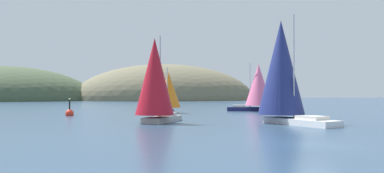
# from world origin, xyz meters

# --- Properties ---
(ground_plane) EXTENTS (360.00, 360.00, 0.00)m
(ground_plane) POSITION_xyz_m (0.00, 0.00, 0.00)
(ground_plane) COLOR #2D4760
(headland_center) EXTENTS (70.19, 44.00, 27.72)m
(headland_center) POSITION_xyz_m (5.00, 135.00, 0.00)
(headland_center) COLOR #6B664C
(headland_center) RESTS_ON ground_plane
(headland_left) EXTENTS (67.99, 44.00, 25.16)m
(headland_left) POSITION_xyz_m (-55.00, 135.00, 0.00)
(headland_left) COLOR #425138
(headland_left) RESTS_ON ground_plane
(sailboat_pink_spinnaker) EXTENTS (7.96, 5.46, 8.02)m
(sailboat_pink_spinnaker) POSITION_xyz_m (10.64, 41.97, 4.18)
(sailboat_pink_spinnaker) COLOR #191E4C
(sailboat_pink_spinnaker) RESTS_ON ground_plane
(sailboat_orange_sail) EXTENTS (4.58, 6.88, 6.84)m
(sailboat_orange_sail) POSITION_xyz_m (-4.75, 38.17, 3.30)
(sailboat_orange_sail) COLOR white
(sailboat_orange_sail) RESTS_ON ground_plane
(sailboat_navy_sail) EXTENTS (6.52, 9.97, 10.92)m
(sailboat_navy_sail) POSITION_xyz_m (4.52, 16.44, 5.44)
(sailboat_navy_sail) COLOR white
(sailboat_navy_sail) RESTS_ON ground_plane
(sailboat_crimson_sail) EXTENTS (6.13, 7.82, 9.15)m
(sailboat_crimson_sail) POSITION_xyz_m (-8.34, 18.57, 4.51)
(sailboat_crimson_sail) COLOR #B7B2A8
(sailboat_crimson_sail) RESTS_ON ground_plane
(channel_buoy) EXTENTS (1.10, 1.10, 2.64)m
(channel_buoy) POSITION_xyz_m (-18.60, 33.69, 0.37)
(channel_buoy) COLOR red
(channel_buoy) RESTS_ON ground_plane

